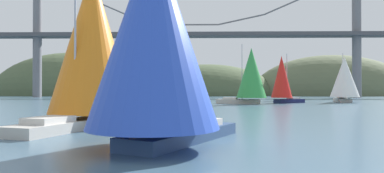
{
  "coord_description": "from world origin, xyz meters",
  "views": [
    {
      "loc": [
        0.95,
        -16.05,
        2.52
      ],
      "look_at": [
        0.0,
        33.49,
        3.0
      ],
      "focal_mm": 31.57,
      "sensor_mm": 36.0,
      "label": 1
    }
  ],
  "objects_px": {
    "sailboat_red_spinnaker": "(282,79)",
    "sailboat_blue_spinnaker": "(155,35)",
    "sailboat_orange_sail": "(91,43)",
    "sailboat_green_sail": "(251,74)",
    "sailboat_white_mainsail": "(344,78)",
    "channel_buoy": "(199,103)"
  },
  "relations": [
    {
      "from": "channel_buoy",
      "to": "sailboat_blue_spinnaker",
      "type": "bearing_deg",
      "value": -92.75
    },
    {
      "from": "sailboat_green_sail",
      "to": "sailboat_white_mainsail",
      "type": "bearing_deg",
      "value": 20.54
    },
    {
      "from": "sailboat_blue_spinnaker",
      "to": "channel_buoy",
      "type": "xyz_separation_m",
      "value": [
        1.92,
        39.83,
        -4.5
      ]
    },
    {
      "from": "sailboat_green_sail",
      "to": "sailboat_white_mainsail",
      "type": "xyz_separation_m",
      "value": [
        19.53,
        7.32,
        -0.48
      ]
    },
    {
      "from": "sailboat_white_mainsail",
      "to": "channel_buoy",
      "type": "bearing_deg",
      "value": -156.07
    },
    {
      "from": "sailboat_white_mainsail",
      "to": "sailboat_blue_spinnaker",
      "type": "relative_size",
      "value": 0.95
    },
    {
      "from": "sailboat_red_spinnaker",
      "to": "sailboat_blue_spinnaker",
      "type": "xyz_separation_m",
      "value": [
        -17.69,
        -49.66,
        0.25
      ]
    },
    {
      "from": "sailboat_red_spinnaker",
      "to": "channel_buoy",
      "type": "bearing_deg",
      "value": -148.08
    },
    {
      "from": "sailboat_orange_sail",
      "to": "sailboat_blue_spinnaker",
      "type": "bearing_deg",
      "value": -57.76
    },
    {
      "from": "sailboat_white_mainsail",
      "to": "sailboat_blue_spinnaker",
      "type": "distance_m",
      "value": 60.8
    },
    {
      "from": "channel_buoy",
      "to": "sailboat_orange_sail",
      "type": "bearing_deg",
      "value": -103.55
    },
    {
      "from": "sailboat_white_mainsail",
      "to": "sailboat_blue_spinnaker",
      "type": "height_order",
      "value": "sailboat_blue_spinnaker"
    },
    {
      "from": "sailboat_orange_sail",
      "to": "channel_buoy",
      "type": "height_order",
      "value": "sailboat_orange_sail"
    },
    {
      "from": "sailboat_green_sail",
      "to": "channel_buoy",
      "type": "height_order",
      "value": "sailboat_green_sail"
    },
    {
      "from": "sailboat_orange_sail",
      "to": "channel_buoy",
      "type": "relative_size",
      "value": 4.31
    },
    {
      "from": "sailboat_red_spinnaker",
      "to": "sailboat_blue_spinnaker",
      "type": "distance_m",
      "value": 52.72
    },
    {
      "from": "sailboat_green_sail",
      "to": "channel_buoy",
      "type": "bearing_deg",
      "value": -149.41
    },
    {
      "from": "sailboat_red_spinnaker",
      "to": "sailboat_blue_spinnaker",
      "type": "relative_size",
      "value": 0.9
    },
    {
      "from": "sailboat_green_sail",
      "to": "sailboat_orange_sail",
      "type": "xyz_separation_m",
      "value": [
        -16.61,
        -36.41,
        0.51
      ]
    },
    {
      "from": "sailboat_red_spinnaker",
      "to": "sailboat_blue_spinnaker",
      "type": "bearing_deg",
      "value": -109.61
    },
    {
      "from": "sailboat_orange_sail",
      "to": "sailboat_green_sail",
      "type": "bearing_deg",
      "value": 65.48
    },
    {
      "from": "sailboat_green_sail",
      "to": "sailboat_white_mainsail",
      "type": "height_order",
      "value": "sailboat_green_sail"
    }
  ]
}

